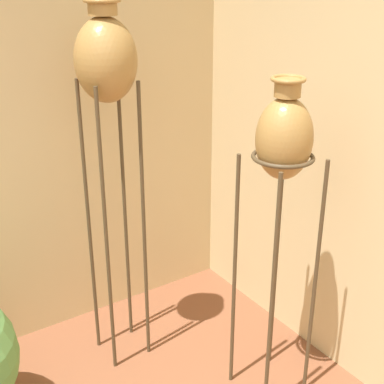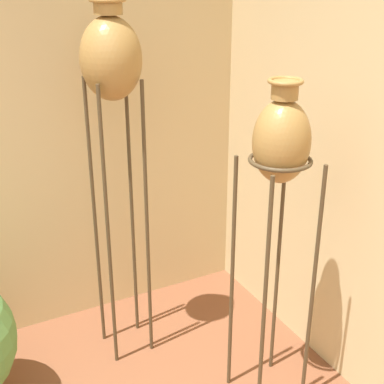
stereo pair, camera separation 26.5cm
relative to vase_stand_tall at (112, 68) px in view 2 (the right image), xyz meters
name	(u,v)px [view 2 (the right image)]	position (x,y,z in m)	size (l,w,h in m)	color
vase_stand_tall	(112,68)	(0.00, 0.00, 0.00)	(0.30, 0.30, 1.99)	#473823
vase_stand_medium	(281,151)	(0.51, -0.71, -0.30)	(0.30, 0.30, 1.69)	#473823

